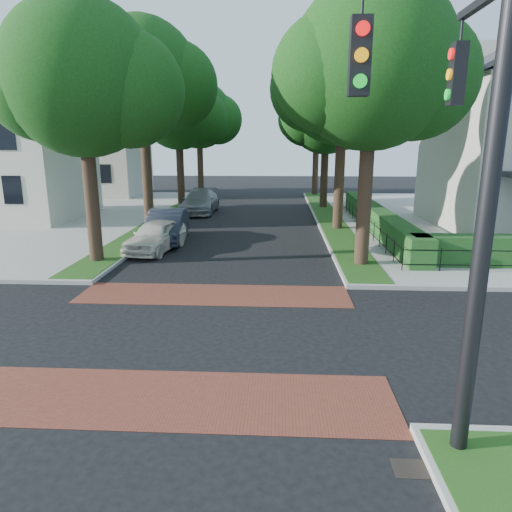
% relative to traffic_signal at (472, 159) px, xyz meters
% --- Properties ---
extents(ground, '(120.00, 120.00, 0.00)m').
position_rel_traffic_signal_xyz_m(ground, '(-4.89, 4.41, -4.71)').
color(ground, black).
rests_on(ground, ground).
extents(crosswalk_far, '(9.00, 2.20, 0.01)m').
position_rel_traffic_signal_xyz_m(crosswalk_far, '(-4.89, 7.61, -4.70)').
color(crosswalk_far, brown).
rests_on(crosswalk_far, ground).
extents(crosswalk_near, '(9.00, 2.20, 0.01)m').
position_rel_traffic_signal_xyz_m(crosswalk_near, '(-4.89, 1.21, -4.70)').
color(crosswalk_near, brown).
rests_on(crosswalk_near, ground).
extents(storm_drain, '(0.65, 0.45, 0.01)m').
position_rel_traffic_signal_xyz_m(storm_drain, '(-0.59, -0.59, -4.70)').
color(storm_drain, black).
rests_on(storm_drain, ground).
extents(grass_strip_ne, '(1.60, 29.80, 0.02)m').
position_rel_traffic_signal_xyz_m(grass_strip_ne, '(0.51, 23.51, -4.55)').
color(grass_strip_ne, '#163F12').
rests_on(grass_strip_ne, sidewalk_ne).
extents(grass_strip_nw, '(1.60, 29.80, 0.02)m').
position_rel_traffic_signal_xyz_m(grass_strip_nw, '(-10.29, 23.51, -4.55)').
color(grass_strip_nw, '#163F12').
rests_on(grass_strip_nw, sidewalk_nw).
extents(tree_right_near, '(7.75, 6.67, 10.66)m').
position_rel_traffic_signal_xyz_m(tree_right_near, '(0.72, 11.65, 2.92)').
color(tree_right_near, black).
rests_on(tree_right_near, sidewalk_ne).
extents(tree_right_mid, '(8.25, 7.09, 11.22)m').
position_rel_traffic_signal_xyz_m(tree_right_mid, '(0.72, 19.66, 3.28)').
color(tree_right_mid, black).
rests_on(tree_right_mid, sidewalk_ne).
extents(tree_right_far, '(7.25, 6.23, 9.74)m').
position_rel_traffic_signal_xyz_m(tree_right_far, '(0.71, 28.64, 2.20)').
color(tree_right_far, black).
rests_on(tree_right_far, sidewalk_ne).
extents(tree_right_back, '(7.50, 6.45, 10.20)m').
position_rel_traffic_signal_xyz_m(tree_right_back, '(0.72, 37.64, 2.56)').
color(tree_right_back, black).
rests_on(tree_right_back, sidewalk_ne).
extents(tree_left_near, '(7.50, 6.45, 10.20)m').
position_rel_traffic_signal_xyz_m(tree_left_near, '(-10.28, 11.64, 2.56)').
color(tree_left_near, black).
rests_on(tree_left_near, sidewalk_nw).
extents(tree_left_mid, '(8.00, 6.88, 11.48)m').
position_rel_traffic_signal_xyz_m(tree_left_mid, '(-10.28, 19.66, 3.64)').
color(tree_left_mid, black).
rests_on(tree_left_mid, sidewalk_nw).
extents(tree_left_far, '(7.00, 6.02, 9.86)m').
position_rel_traffic_signal_xyz_m(tree_left_far, '(-10.29, 28.63, 2.41)').
color(tree_left_far, black).
rests_on(tree_left_far, sidewalk_nw).
extents(tree_left_back, '(7.75, 6.66, 10.44)m').
position_rel_traffic_signal_xyz_m(tree_left_back, '(-10.28, 37.65, 2.70)').
color(tree_left_back, black).
rests_on(tree_left_back, sidewalk_nw).
extents(hedge_main_road, '(1.00, 18.00, 1.20)m').
position_rel_traffic_signal_xyz_m(hedge_main_road, '(2.81, 19.41, -3.96)').
color(hedge_main_road, '#17431A').
rests_on(hedge_main_road, sidewalk_ne).
extents(fence_main_road, '(0.06, 18.00, 0.90)m').
position_rel_traffic_signal_xyz_m(fence_main_road, '(2.01, 19.41, -4.11)').
color(fence_main_road, black).
rests_on(fence_main_road, sidewalk_ne).
extents(house_left_near, '(10.00, 9.00, 10.14)m').
position_rel_traffic_signal_xyz_m(house_left_near, '(-20.38, 22.41, 0.33)').
color(house_left_near, beige).
rests_on(house_left_near, sidewalk_nw).
extents(house_left_far, '(10.00, 9.00, 10.14)m').
position_rel_traffic_signal_xyz_m(house_left_far, '(-20.38, 36.41, 0.33)').
color(house_left_far, beige).
rests_on(house_left_far, sidewalk_nw).
extents(traffic_signal, '(2.17, 2.00, 8.00)m').
position_rel_traffic_signal_xyz_m(traffic_signal, '(0.00, 0.00, 0.00)').
color(traffic_signal, black).
rests_on(traffic_signal, sidewalk_se).
extents(parked_car_front, '(2.43, 4.51, 1.46)m').
position_rel_traffic_signal_xyz_m(parked_car_front, '(-8.49, 13.78, -3.98)').
color(parked_car_front, silver).
rests_on(parked_car_front, ground).
extents(parked_car_middle, '(2.09, 5.10, 1.64)m').
position_rel_traffic_signal_xyz_m(parked_car_middle, '(-8.49, 15.91, -3.89)').
color(parked_car_middle, '#212631').
rests_on(parked_car_middle, ground).
extents(parked_car_rear, '(2.32, 5.61, 1.62)m').
position_rel_traffic_signal_xyz_m(parked_car_rear, '(-8.49, 25.84, -3.90)').
color(parked_car_rear, gray).
rests_on(parked_car_rear, ground).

